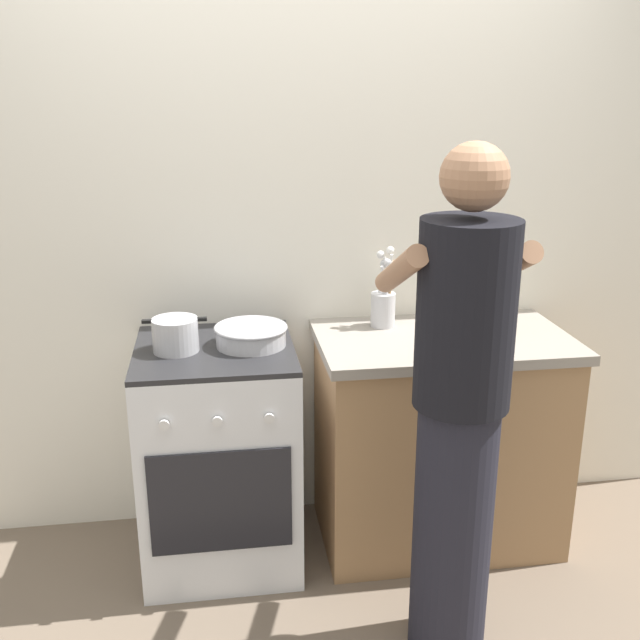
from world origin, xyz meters
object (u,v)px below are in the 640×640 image
Objects in this scene: utensil_crock at (384,303)px; spice_bottle at (447,323)px; pot at (175,335)px; mixing_bowl at (251,334)px; stove_range at (219,454)px; oil_bottle at (498,308)px; person at (459,415)px.

utensil_crock reaches higher than spice_bottle.
pot is at bearing -177.19° from spice_bottle.
mixing_bowl is 0.57m from utensil_crock.
stove_range is 0.51m from mixing_bowl.
stove_range is at bearing -177.67° from spice_bottle.
oil_bottle is at bearing 0.64° from pot.
utensil_crock reaches higher than mixing_bowl.
spice_bottle is 0.69m from person.
pot is 0.14× the size of person.
oil_bottle is at bearing -0.46° from mixing_bowl.
person is (0.89, -0.61, -0.10)m from pot.
pot is 0.85m from utensil_crock.
utensil_crock is 0.45m from oil_bottle.
pot reaches higher than spice_bottle.
person reaches higher than stove_range.
oil_bottle is 0.15× the size of person.
utensil_crock is at bearing 12.09° from pot.
pot is 0.92× the size of oil_bottle.
utensil_crock is 3.85× the size of spice_bottle.
oil_bottle is (1.11, -0.00, 0.56)m from stove_range.
stove_range is 0.53× the size of person.
pot is 1.25m from oil_bottle.
utensil_crock is 0.27m from spice_bottle.
oil_bottle is 0.73m from person.
pot is 0.28m from mixing_bowl.
mixing_bowl is at bearing 2.95° from stove_range.
oil_bottle is (0.42, -0.16, 0.01)m from utensil_crock.
oil_bottle reaches higher than mixing_bowl.
utensil_crock is (0.69, 0.16, 0.55)m from stove_range.
spice_bottle reaches higher than mixing_bowl.
utensil_crock is (0.83, 0.18, 0.03)m from pot.
person is at bearing -45.81° from mixing_bowl.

